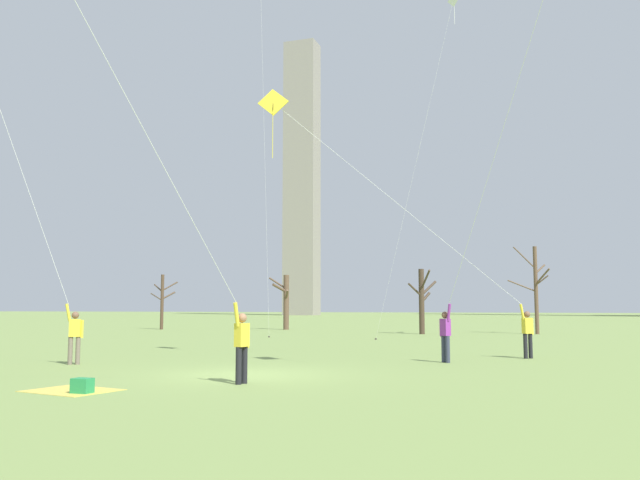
# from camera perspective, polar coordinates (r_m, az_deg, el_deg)

# --- Properties ---
(ground_plane) EXTENTS (400.00, 400.00, 0.00)m
(ground_plane) POSITION_cam_1_polar(r_m,az_deg,el_deg) (17.73, -6.45, -11.45)
(ground_plane) COLOR #7A934C
(kite_flyer_midfield_right_red) EXTENTS (6.06, 8.83, 15.82)m
(kite_flyer_midfield_right_red) POSITION_cam_1_polar(r_m,az_deg,el_deg) (20.11, 13.11, 0.18)
(kite_flyer_midfield_right_red) COLOR #33384C
(kite_flyer_midfield_right_red) RESTS_ON ground
(kite_flyer_midfield_center_yellow) EXTENTS (8.96, 3.76, 9.44)m
(kite_flyer_midfield_center_yellow) POSITION_cam_1_polar(r_m,az_deg,el_deg) (23.67, 13.94, -4.39)
(kite_flyer_midfield_center_yellow) COLOR black
(kite_flyer_midfield_center_yellow) RESTS_ON ground
(kite_flyer_far_back_orange) EXTENTS (2.72, 7.69, 11.38)m
(kite_flyer_far_back_orange) POSITION_cam_1_polar(r_m,az_deg,el_deg) (14.88, -9.32, -3.71)
(kite_flyer_far_back_orange) COLOR black
(kite_flyer_far_back_orange) RESTS_ON ground
(kite_flyer_midfield_left_purple) EXTENTS (6.25, 4.86, 21.10)m
(kite_flyer_midfield_left_purple) POSITION_cam_1_polar(r_m,az_deg,el_deg) (22.10, -22.64, -0.42)
(kite_flyer_midfield_left_purple) COLOR #726656
(kite_flyer_midfield_left_purple) RESTS_ON ground
(distant_kite_drifting_right_white) EXTENTS (5.05, 1.09, 18.51)m
(distant_kite_drifting_right_white) POSITION_cam_1_polar(r_m,az_deg,el_deg) (37.46, 10.45, 15.77)
(distant_kite_drifting_right_white) COLOR white
(distant_kite_drifting_right_white) RESTS_ON ground
(picnic_spot) EXTENTS (2.03, 1.72, 0.31)m
(picnic_spot) POSITION_cam_1_polar(r_m,az_deg,el_deg) (14.97, -20.11, -11.84)
(picnic_spot) COLOR #D8BF4C
(picnic_spot) RESTS_ON ground
(bare_tree_leftmost) EXTENTS (1.61, 3.13, 4.26)m
(bare_tree_leftmost) POSITION_cam_1_polar(r_m,az_deg,el_deg) (44.20, 8.80, -5.00)
(bare_tree_leftmost) COLOR #423326
(bare_tree_leftmost) RESTS_ON ground
(bare_tree_left_of_center) EXTENTS (2.16, 2.66, 4.33)m
(bare_tree_left_of_center) POSITION_cam_1_polar(r_m,az_deg,el_deg) (54.22, -13.39, -5.01)
(bare_tree_left_of_center) COLOR #4C3828
(bare_tree_left_of_center) RESTS_ON ground
(bare_tree_right_of_center) EXTENTS (2.72, 1.79, 5.76)m
(bare_tree_right_of_center) POSITION_cam_1_polar(r_m,az_deg,el_deg) (45.94, 18.06, -3.89)
(bare_tree_right_of_center) COLOR brown
(bare_tree_right_of_center) RESTS_ON ground
(bare_tree_rightmost) EXTENTS (2.01, 1.50, 4.28)m
(bare_tree_rightmost) POSITION_cam_1_polar(r_m,az_deg,el_deg) (52.29, -2.99, -5.20)
(bare_tree_rightmost) COLOR brown
(bare_tree_rightmost) RESTS_ON ground
(skyline_slender_spire) EXTENTS (7.04, 5.05, 60.66)m
(skyline_slender_spire) POSITION_cam_1_polar(r_m,az_deg,el_deg) (146.70, -1.58, 5.45)
(skyline_slender_spire) COLOR gray
(skyline_slender_spire) RESTS_ON ground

